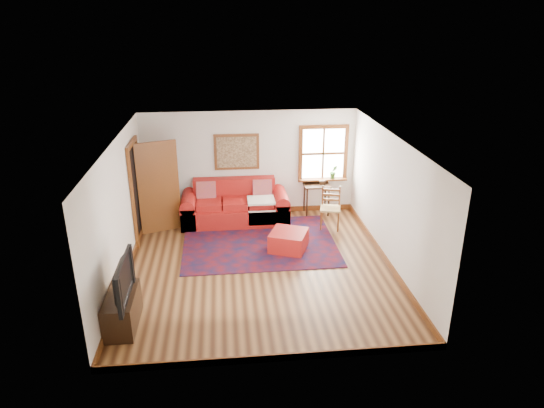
{
  "coord_description": "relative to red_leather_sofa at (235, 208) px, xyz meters",
  "views": [
    {
      "loc": [
        -0.61,
        -8.22,
        4.56
      ],
      "look_at": [
        0.31,
        0.6,
        1.06
      ],
      "focal_mm": 32.0,
      "sensor_mm": 36.0,
      "label": 1
    }
  ],
  "objects": [
    {
      "name": "red_leather_sofa",
      "position": [
        0.0,
        0.0,
        0.0
      ],
      "size": [
        2.46,
        1.02,
        0.96
      ],
      "color": "#A61815",
      "rests_on": "ground"
    },
    {
      "name": "ground",
      "position": [
        0.38,
        -2.27,
        -0.32
      ],
      "size": [
        5.5,
        5.5,
        0.0
      ],
      "primitive_type": "plane",
      "color": "#432512",
      "rests_on": "ground"
    },
    {
      "name": "room_envelope",
      "position": [
        0.38,
        -2.26,
        1.33
      ],
      "size": [
        5.04,
        5.54,
        2.52
      ],
      "color": "silver",
      "rests_on": "ground"
    },
    {
      "name": "side_table",
      "position": [
        1.97,
        0.26,
        0.3
      ],
      "size": [
        0.62,
        0.47,
        0.75
      ],
      "color": "black",
      "rests_on": "ground"
    },
    {
      "name": "ladder_back_chair",
      "position": [
        2.13,
        -0.57,
        0.19
      ],
      "size": [
        0.53,
        0.52,
        0.95
      ],
      "color": "tan",
      "rests_on": "ground"
    },
    {
      "name": "persian_rug",
      "position": [
        0.46,
        -1.22,
        -0.31
      ],
      "size": [
        3.21,
        2.58,
        0.02
      ],
      "primitive_type": "cube",
      "rotation": [
        0.0,
        0.0,
        0.01
      ],
      "color": "#560C12",
      "rests_on": "ground"
    },
    {
      "name": "media_cabinet",
      "position": [
        -1.88,
        -3.92,
        -0.05
      ],
      "size": [
        0.45,
        0.99,
        0.55
      ],
      "primitive_type": "cube",
      "color": "black",
      "rests_on": "ground"
    },
    {
      "name": "red_ottoman",
      "position": [
        1.04,
        -1.61,
        -0.12
      ],
      "size": [
        0.91,
        0.91,
        0.4
      ],
      "primitive_type": "cube",
      "rotation": [
        0.0,
        0.0,
        -0.38
      ],
      "color": "#A61815",
      "rests_on": "ground"
    },
    {
      "name": "window",
      "position": [
        2.16,
        0.43,
        0.99
      ],
      "size": [
        1.18,
        0.2,
        1.38
      ],
      "color": "white",
      "rests_on": "ground"
    },
    {
      "name": "television",
      "position": [
        -1.86,
        -4.03,
        0.55
      ],
      "size": [
        0.15,
        1.12,
        0.64
      ],
      "primitive_type": "imported",
      "rotation": [
        0.0,
        0.0,
        1.57
      ],
      "color": "black",
      "rests_on": "media_cabinet"
    },
    {
      "name": "doorway",
      "position": [
        -1.83,
        -0.49,
        0.75
      ],
      "size": [
        0.89,
        1.08,
        2.14
      ],
      "color": "black",
      "rests_on": "ground"
    },
    {
      "name": "candle_hurricane",
      "position": [
        -1.83,
        -3.56,
        0.31
      ],
      "size": [
        0.12,
        0.12,
        0.18
      ],
      "color": "silver",
      "rests_on": "media_cabinet"
    },
    {
      "name": "framed_artwork",
      "position": [
        0.08,
        0.44,
        1.23
      ],
      "size": [
        1.05,
        0.07,
        0.85
      ],
      "color": "brown",
      "rests_on": "ground"
    }
  ]
}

